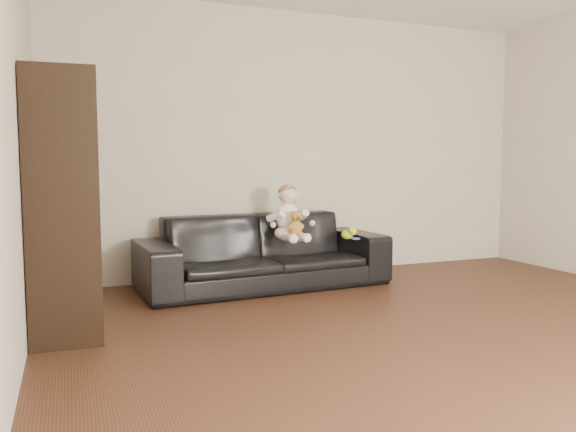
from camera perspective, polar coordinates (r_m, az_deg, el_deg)
name	(u,v)px	position (r m, az deg, el deg)	size (l,w,h in m)	color
floor	(493,357)	(3.53, 20.08, -13.28)	(5.50, 5.50, 0.00)	#3F2416
wall_back	(306,145)	(5.70, 1.81, 7.25)	(5.00, 5.00, 0.00)	beige
sofa	(264,251)	(5.07, -2.47, -3.59)	(2.21, 0.86, 0.64)	black
cabinet	(65,206)	(3.80, -21.74, 0.92)	(0.42, 0.58, 1.68)	black
shelf_item	(66,146)	(3.79, -21.63, 6.63)	(0.18, 0.25, 0.28)	silver
baby	(289,216)	(4.99, 0.06, -0.01)	(0.37, 0.44, 0.50)	#FAD3D9
teddy_bear	(296,223)	(4.86, 0.82, -0.77)	(0.15, 0.15, 0.22)	olive
toy_green	(347,235)	(5.12, 6.02, -1.89)	(0.10, 0.12, 0.09)	#B2EC1B
toy_rattle	(348,235)	(5.20, 6.09, -1.94)	(0.06, 0.06, 0.06)	red
toy_blue_disc	(355,239)	(5.14, 6.85, -2.29)	(0.09, 0.09, 0.01)	blue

